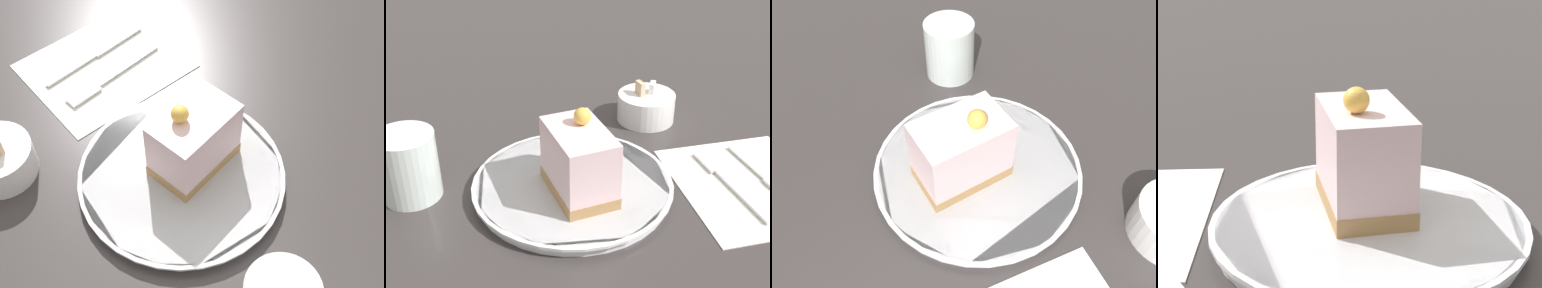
% 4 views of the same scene
% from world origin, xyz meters
% --- Properties ---
extents(ground_plane, '(4.00, 4.00, 0.00)m').
position_xyz_m(ground_plane, '(0.00, 0.00, 0.00)').
color(ground_plane, '#383333').
extents(plate, '(0.27, 0.27, 0.02)m').
position_xyz_m(plate, '(-0.01, -0.01, 0.01)').
color(plate, white).
rests_on(plate, ground_plane).
extents(cake_slice, '(0.09, 0.12, 0.11)m').
position_xyz_m(cake_slice, '(-0.01, -0.03, 0.06)').
color(cake_slice, '#9E7547').
rests_on(cake_slice, plate).
extents(napkin, '(0.22, 0.24, 0.00)m').
position_xyz_m(napkin, '(0.23, -0.02, 0.00)').
color(napkin, white).
rests_on(napkin, ground_plane).
extents(fork, '(0.05, 0.17, 0.00)m').
position_xyz_m(fork, '(0.20, -0.01, 0.01)').
color(fork, silver).
rests_on(fork, napkin).
extents(sugar_bowl, '(0.09, 0.09, 0.07)m').
position_xyz_m(sugar_bowl, '(0.13, 0.18, 0.02)').
color(sugar_bowl, white).
rests_on(sugar_bowl, ground_plane).
extents(drinking_glass, '(0.08, 0.08, 0.09)m').
position_xyz_m(drinking_glass, '(-0.22, 0.01, 0.05)').
color(drinking_glass, silver).
rests_on(drinking_glass, ground_plane).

